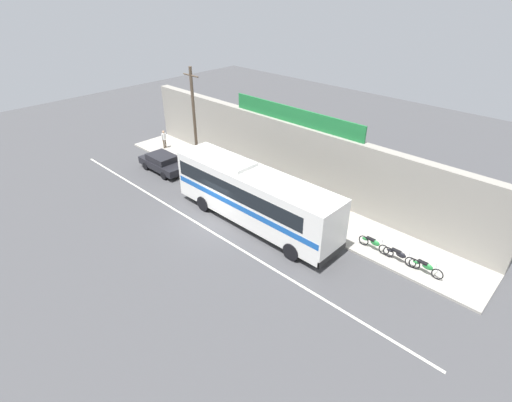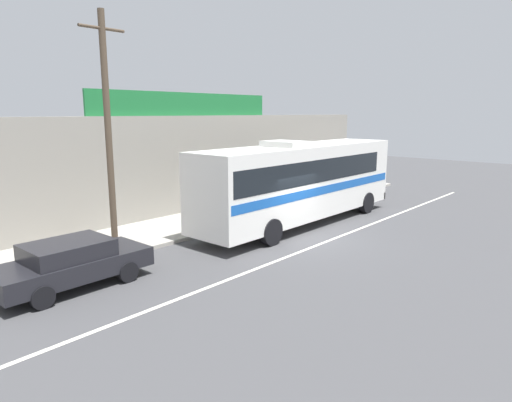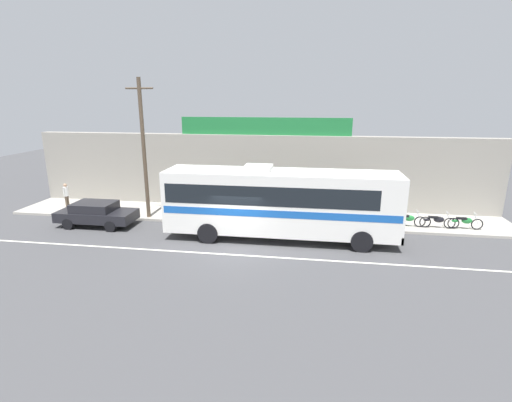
{
  "view_description": "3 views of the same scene",
  "coord_description": "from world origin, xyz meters",
  "px_view_note": "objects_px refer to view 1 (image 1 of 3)",
  "views": [
    {
      "loc": [
        16.42,
        -13.18,
        13.67
      ],
      "look_at": [
        1.99,
        1.91,
        1.52
      ],
      "focal_mm": 27.38,
      "sensor_mm": 36.0,
      "label": 1
    },
    {
      "loc": [
        -14.3,
        -9.97,
        4.96
      ],
      "look_at": [
        0.28,
        2.85,
        1.15
      ],
      "focal_mm": 31.77,
      "sensor_mm": 36.0,
      "label": 2
    },
    {
      "loc": [
        3.64,
        -17.0,
        7.08
      ],
      "look_at": [
        0.61,
        2.74,
        1.68
      ],
      "focal_mm": 26.8,
      "sensor_mm": 36.0,
      "label": 3
    }
  ],
  "objects_px": {
    "parked_car": "(163,162)",
    "utility_pole": "(194,121)",
    "motorcycle_green": "(322,221)",
    "intercity_bus": "(253,194)",
    "pedestrian_by_curb": "(164,138)",
    "motorcycle_blue": "(399,255)",
    "motorcycle_orange": "(373,243)",
    "motorcycle_black": "(426,267)"
  },
  "relations": [
    {
      "from": "parked_car",
      "to": "motorcycle_orange",
      "type": "xyz_separation_m",
      "value": [
        17.42,
        2.1,
        -0.17
      ]
    },
    {
      "from": "motorcycle_orange",
      "to": "motorcycle_black",
      "type": "distance_m",
      "value": 3.0
    },
    {
      "from": "motorcycle_orange",
      "to": "motorcycle_green",
      "type": "bearing_deg",
      "value": -178.5
    },
    {
      "from": "intercity_bus",
      "to": "utility_pole",
      "type": "distance_m",
      "value": 8.62
    },
    {
      "from": "motorcycle_black",
      "to": "utility_pole",
      "type": "bearing_deg",
      "value": -178.48
    },
    {
      "from": "parked_car",
      "to": "pedestrian_by_curb",
      "type": "distance_m",
      "value": 4.58
    },
    {
      "from": "intercity_bus",
      "to": "motorcycle_black",
      "type": "xyz_separation_m",
      "value": [
        9.96,
        2.58,
        -1.5
      ]
    },
    {
      "from": "motorcycle_green",
      "to": "utility_pole",
      "type": "bearing_deg",
      "value": -178.12
    },
    {
      "from": "parked_car",
      "to": "motorcycle_blue",
      "type": "height_order",
      "value": "parked_car"
    },
    {
      "from": "utility_pole",
      "to": "motorcycle_orange",
      "type": "bearing_deg",
      "value": 1.79
    },
    {
      "from": "parked_car",
      "to": "motorcycle_blue",
      "type": "relative_size",
      "value": 2.3
    },
    {
      "from": "utility_pole",
      "to": "pedestrian_by_curb",
      "type": "distance_m",
      "value": 6.97
    },
    {
      "from": "motorcycle_blue",
      "to": "pedestrian_by_curb",
      "type": "distance_m",
      "value": 22.66
    },
    {
      "from": "motorcycle_green",
      "to": "motorcycle_black",
      "type": "xyz_separation_m",
      "value": [
        6.45,
        0.1,
        0.0
      ]
    },
    {
      "from": "parked_car",
      "to": "utility_pole",
      "type": "xyz_separation_m",
      "value": [
        2.4,
        1.63,
        3.57
      ]
    },
    {
      "from": "utility_pole",
      "to": "motorcycle_blue",
      "type": "height_order",
      "value": "utility_pole"
    },
    {
      "from": "motorcycle_green",
      "to": "parked_car",
      "type": "bearing_deg",
      "value": -171.82
    },
    {
      "from": "intercity_bus",
      "to": "utility_pole",
      "type": "height_order",
      "value": "utility_pole"
    },
    {
      "from": "utility_pole",
      "to": "motorcycle_blue",
      "type": "distance_m",
      "value": 16.98
    },
    {
      "from": "motorcycle_green",
      "to": "intercity_bus",
      "type": "bearing_deg",
      "value": -144.66
    },
    {
      "from": "motorcycle_black",
      "to": "motorcycle_green",
      "type": "bearing_deg",
      "value": -179.12
    },
    {
      "from": "motorcycle_blue",
      "to": "motorcycle_green",
      "type": "bearing_deg",
      "value": -179.16
    },
    {
      "from": "intercity_bus",
      "to": "parked_car",
      "type": "height_order",
      "value": "intercity_bus"
    },
    {
      "from": "intercity_bus",
      "to": "motorcycle_black",
      "type": "relative_size",
      "value": 6.43
    },
    {
      "from": "motorcycle_orange",
      "to": "motorcycle_green",
      "type": "xyz_separation_m",
      "value": [
        -3.46,
        -0.09,
        0.0
      ]
    },
    {
      "from": "parked_car",
      "to": "motorcycle_blue",
      "type": "bearing_deg",
      "value": 6.26
    },
    {
      "from": "utility_pole",
      "to": "motorcycle_orange",
      "type": "relative_size",
      "value": 4.27
    },
    {
      "from": "parked_car",
      "to": "utility_pole",
      "type": "distance_m",
      "value": 4.6
    },
    {
      "from": "motorcycle_green",
      "to": "motorcycle_black",
      "type": "distance_m",
      "value": 6.46
    },
    {
      "from": "intercity_bus",
      "to": "utility_pole",
      "type": "relative_size",
      "value": 1.46
    },
    {
      "from": "parked_car",
      "to": "utility_pole",
      "type": "height_order",
      "value": "utility_pole"
    },
    {
      "from": "motorcycle_black",
      "to": "motorcycle_blue",
      "type": "xyz_separation_m",
      "value": [
        -1.45,
        -0.03,
        0.0
      ]
    },
    {
      "from": "motorcycle_orange",
      "to": "motorcycle_blue",
      "type": "height_order",
      "value": "same"
    },
    {
      "from": "intercity_bus",
      "to": "parked_car",
      "type": "distance_m",
      "value": 10.55
    },
    {
      "from": "utility_pole",
      "to": "intercity_bus",
      "type": "bearing_deg",
      "value": -14.63
    },
    {
      "from": "intercity_bus",
      "to": "pedestrian_by_curb",
      "type": "xyz_separation_m",
      "value": [
        -14.14,
        3.18,
        -0.99
      ]
    },
    {
      "from": "motorcycle_black",
      "to": "motorcycle_blue",
      "type": "distance_m",
      "value": 1.45
    },
    {
      "from": "motorcycle_blue",
      "to": "motorcycle_orange",
      "type": "bearing_deg",
      "value": 179.38
    },
    {
      "from": "intercity_bus",
      "to": "pedestrian_by_curb",
      "type": "bearing_deg",
      "value": 167.33
    },
    {
      "from": "motorcycle_green",
      "to": "motorcycle_blue",
      "type": "distance_m",
      "value": 5.01
    },
    {
      "from": "parked_car",
      "to": "motorcycle_black",
      "type": "relative_size",
      "value": 2.38
    },
    {
      "from": "utility_pole",
      "to": "pedestrian_by_curb",
      "type": "relative_size",
      "value": 4.99
    }
  ]
}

